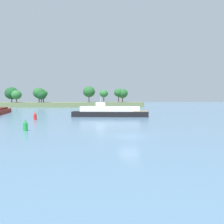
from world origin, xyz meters
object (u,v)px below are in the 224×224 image
object	(u,v)px
channel_buoy_red	(35,116)
channel_buoy_green	(25,126)
white_riverboat	(110,112)
small_motorboat	(108,112)

from	to	relation	value
channel_buoy_red	channel_buoy_green	distance (m)	19.08
white_riverboat	channel_buoy_green	size ratio (longest dim) A/B	10.54
white_riverboat	small_motorboat	bearing A→B (deg)	90.00
small_motorboat	channel_buoy_red	distance (m)	30.66
channel_buoy_red	channel_buoy_green	bearing A→B (deg)	-80.17
small_motorboat	channel_buoy_green	bearing A→B (deg)	-107.71
small_motorboat	channel_buoy_red	size ratio (longest dim) A/B	2.14
channel_buoy_red	channel_buoy_green	world-z (taller)	same
channel_buoy_red	channel_buoy_green	xyz separation A→B (m)	(3.26, -18.80, 0.00)
small_motorboat	channel_buoy_red	xyz separation A→B (m)	(-17.34, -25.28, 0.58)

